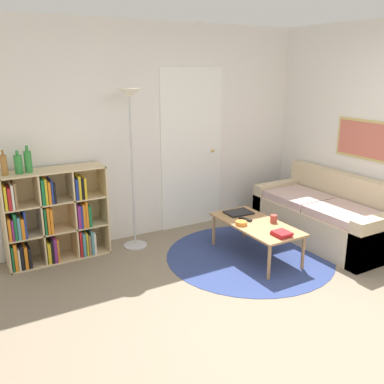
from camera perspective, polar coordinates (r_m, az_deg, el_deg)
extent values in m
plane|color=gray|center=(3.81, 13.67, -17.34)|extent=(14.00, 14.00, 0.00)
cube|color=silver|center=(5.37, -4.74, 7.97)|extent=(7.10, 0.05, 2.60)
cube|color=white|center=(5.61, -0.05, 5.67)|extent=(0.89, 0.02, 2.08)
sphere|color=tan|center=(5.76, 2.77, 5.51)|extent=(0.04, 0.04, 0.04)
cube|color=silver|center=(5.65, 21.05, 7.34)|extent=(0.05, 5.56, 2.60)
cube|color=tan|center=(5.54, 21.94, 6.54)|extent=(0.02, 0.77, 0.47)
cube|color=#C66656|center=(5.53, 21.86, 6.53)|extent=(0.01, 0.71, 0.41)
cylinder|color=navy|center=(4.98, 7.63, -8.42)|extent=(1.89, 1.89, 0.01)
cube|color=beige|center=(4.86, -23.81, -3.88)|extent=(0.02, 0.34, 1.03)
cube|color=beige|center=(5.07, -11.72, -1.98)|extent=(0.02, 0.34, 1.03)
cube|color=beige|center=(4.80, -18.16, 2.78)|extent=(1.09, 0.34, 0.02)
cube|color=beige|center=(5.12, -17.15, -8.28)|extent=(1.09, 0.34, 0.02)
cube|color=beige|center=(5.09, -18.05, -2.40)|extent=(1.09, 0.02, 1.03)
cube|color=beige|center=(4.91, -19.64, -3.24)|extent=(0.02, 0.32, 0.99)
cube|color=beige|center=(4.98, -15.67, -2.62)|extent=(0.02, 0.32, 0.99)
cube|color=beige|center=(4.99, -17.47, -4.72)|extent=(1.06, 0.32, 0.02)
cube|color=beige|center=(4.89, -17.81, -1.09)|extent=(1.06, 0.32, 0.02)
cube|color=#196B38|center=(4.93, -22.90, -8.03)|extent=(0.02, 0.19, 0.27)
cube|color=orange|center=(4.95, -22.59, -7.75)|extent=(0.03, 0.23, 0.30)
cube|color=silver|center=(4.96, -22.19, -8.05)|extent=(0.02, 0.21, 0.24)
cube|color=black|center=(4.95, -21.86, -7.85)|extent=(0.03, 0.20, 0.27)
cube|color=orange|center=(4.97, -21.42, -7.83)|extent=(0.03, 0.23, 0.25)
cube|color=black|center=(4.98, -20.97, -7.88)|extent=(0.03, 0.23, 0.23)
cube|color=gold|center=(5.00, -18.72, -7.43)|extent=(0.03, 0.23, 0.24)
cube|color=black|center=(5.00, -18.33, -7.22)|extent=(0.03, 0.22, 0.27)
cube|color=#7F287A|center=(4.99, -17.92, -7.20)|extent=(0.03, 0.19, 0.27)
cube|color=orange|center=(5.00, -17.62, -7.20)|extent=(0.02, 0.20, 0.26)
cube|color=#B21E23|center=(5.05, -14.84, -6.49)|extent=(0.03, 0.21, 0.30)
cube|color=teal|center=(5.09, -14.52, -6.45)|extent=(0.03, 0.27, 0.27)
cube|color=gold|center=(5.09, -14.15, -6.40)|extent=(0.02, 0.26, 0.27)
cube|color=olive|center=(5.09, -13.77, -6.60)|extent=(0.02, 0.22, 0.24)
cube|color=teal|center=(5.10, -13.47, -6.31)|extent=(0.03, 0.24, 0.27)
cube|color=silver|center=(5.10, -13.13, -6.37)|extent=(0.02, 0.23, 0.26)
cube|color=orange|center=(4.84, -23.31, -4.37)|extent=(0.03, 0.24, 0.24)
cube|color=#7F287A|center=(4.85, -22.96, -4.39)|extent=(0.02, 0.26, 0.22)
cube|color=#196B38|center=(4.84, -22.68, -4.02)|extent=(0.03, 0.26, 0.28)
cube|color=teal|center=(4.86, -22.27, -4.20)|extent=(0.03, 0.26, 0.24)
cube|color=orange|center=(4.84, -21.79, -4.33)|extent=(0.03, 0.21, 0.22)
cube|color=navy|center=(4.84, -21.52, -3.82)|extent=(0.02, 0.23, 0.29)
cube|color=#196B38|center=(4.89, -19.22, -3.46)|extent=(0.02, 0.26, 0.29)
cube|color=orange|center=(4.86, -18.79, -3.48)|extent=(0.03, 0.19, 0.30)
cube|color=orange|center=(4.90, -18.51, -3.38)|extent=(0.03, 0.27, 0.28)
cube|color=#7F287A|center=(4.93, -15.03, -3.07)|extent=(0.03, 0.19, 0.26)
cube|color=navy|center=(4.94, -14.71, -3.04)|extent=(0.02, 0.19, 0.26)
cube|color=orange|center=(4.94, -14.41, -2.92)|extent=(0.03, 0.19, 0.27)
cube|color=orange|center=(4.98, -14.20, -2.60)|extent=(0.02, 0.26, 0.30)
cube|color=#196B38|center=(4.96, -13.72, -2.93)|extent=(0.03, 0.19, 0.25)
cube|color=gold|center=(4.74, -23.79, -0.57)|extent=(0.03, 0.25, 0.25)
cube|color=#B21E23|center=(4.72, -23.29, -0.70)|extent=(0.03, 0.19, 0.23)
cube|color=silver|center=(4.74, -22.96, -0.43)|extent=(0.02, 0.23, 0.26)
cube|color=olive|center=(4.75, -22.66, -0.24)|extent=(0.02, 0.26, 0.28)
cube|color=#196B38|center=(4.76, -19.42, 0.11)|extent=(0.03, 0.19, 0.27)
cube|color=gold|center=(4.78, -19.10, 0.23)|extent=(0.02, 0.22, 0.28)
cube|color=orange|center=(4.80, -18.73, 0.11)|extent=(0.03, 0.24, 0.24)
cube|color=navy|center=(4.79, -18.39, 0.22)|extent=(0.02, 0.22, 0.26)
cube|color=black|center=(4.81, -18.11, 0.07)|extent=(0.02, 0.23, 0.22)
cube|color=navy|center=(4.83, -15.34, 0.49)|extent=(0.03, 0.19, 0.23)
cube|color=gold|center=(4.86, -15.08, 0.76)|extent=(0.03, 0.25, 0.26)
cube|color=black|center=(4.86, -14.69, 0.65)|extent=(0.02, 0.22, 0.24)
cube|color=gold|center=(4.88, -14.38, 0.70)|extent=(0.02, 0.24, 0.23)
cylinder|color=#B7B7BC|center=(5.25, -7.56, -7.05)|extent=(0.28, 0.28, 0.01)
cylinder|color=#B7B7BC|center=(4.96, -7.96, 2.76)|extent=(0.02, 0.02, 1.76)
cone|color=white|center=(4.83, -8.38, 12.95)|extent=(0.27, 0.27, 0.10)
cube|color=#CCB793|center=(5.56, 17.01, -4.05)|extent=(0.82, 1.76, 0.42)
cube|color=#CCB793|center=(5.74, 19.43, -1.58)|extent=(0.16, 1.76, 0.81)
cube|color=#CCB793|center=(5.07, 23.65, -5.90)|extent=(0.82, 0.16, 0.56)
cube|color=#CCB793|center=(6.07, 11.60, -1.22)|extent=(0.82, 0.16, 0.56)
cube|color=#CAA9A2|center=(5.20, 19.51, -2.69)|extent=(0.62, 0.70, 0.10)
cube|color=#CAA9A2|center=(5.66, 14.03, -0.69)|extent=(0.62, 0.70, 0.10)
cube|color=#AD7F51|center=(4.85, 8.57, -4.24)|extent=(0.54, 1.10, 0.02)
cylinder|color=#AD7F51|center=(4.43, 10.24, -9.21)|extent=(0.04, 0.04, 0.38)
cylinder|color=#AD7F51|center=(5.18, 2.92, -5.08)|extent=(0.04, 0.04, 0.38)
cylinder|color=#AD7F51|center=(4.72, 14.59, -7.83)|extent=(0.04, 0.04, 0.38)
cylinder|color=#AD7F51|center=(5.43, 7.04, -4.14)|extent=(0.04, 0.04, 0.38)
cube|color=black|center=(5.13, 6.23, -2.75)|extent=(0.32, 0.24, 0.02)
cylinder|color=orange|center=(4.76, 6.58, -4.15)|extent=(0.13, 0.13, 0.04)
cube|color=#B21E23|center=(4.54, 11.81, -5.59)|extent=(0.16, 0.18, 0.02)
cube|color=#B21E23|center=(4.52, 11.92, -5.34)|extent=(0.16, 0.18, 0.02)
cylinder|color=#A33D33|center=(4.88, 10.83, -3.53)|extent=(0.08, 0.08, 0.09)
cube|color=black|center=(4.92, 7.13, -3.64)|extent=(0.09, 0.16, 0.02)
cylinder|color=olive|center=(4.68, -23.78, 3.28)|extent=(0.07, 0.07, 0.21)
cylinder|color=olive|center=(4.65, -23.97, 4.84)|extent=(0.02, 0.02, 0.05)
cylinder|color=#2D8438|center=(4.70, -22.14, 3.42)|extent=(0.08, 0.08, 0.19)
cylinder|color=#2D8438|center=(4.68, -22.30, 4.85)|extent=(0.03, 0.03, 0.05)
cylinder|color=#2D8438|center=(4.72, -21.02, 3.80)|extent=(0.08, 0.08, 0.22)
cylinder|color=#2D8438|center=(4.70, -21.19, 5.46)|extent=(0.03, 0.03, 0.06)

